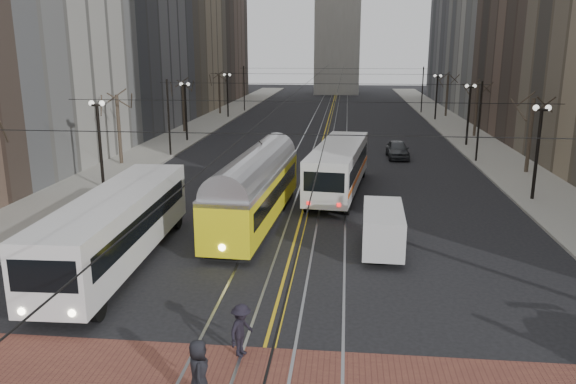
% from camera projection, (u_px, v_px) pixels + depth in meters
% --- Properties ---
extents(ground, '(260.00, 260.00, 0.00)m').
position_uv_depth(ground, '(273.00, 333.00, 18.52)').
color(ground, black).
rests_on(ground, ground).
extents(sidewalk_left, '(5.00, 140.00, 0.15)m').
position_uv_depth(sidewalk_left, '(193.00, 131.00, 63.36)').
color(sidewalk_left, gray).
rests_on(sidewalk_left, ground).
extents(sidewalk_right, '(5.00, 140.00, 0.15)m').
position_uv_depth(sidewalk_right, '(465.00, 135.00, 60.35)').
color(sidewalk_right, gray).
rests_on(sidewalk_right, ground).
extents(streetcar_rails, '(4.80, 130.00, 0.02)m').
position_uv_depth(streetcar_rails, '(326.00, 133.00, 61.88)').
color(streetcar_rails, gray).
rests_on(streetcar_rails, ground).
extents(centre_lines, '(0.42, 130.00, 0.01)m').
position_uv_depth(centre_lines, '(326.00, 133.00, 61.87)').
color(centre_lines, gold).
rests_on(centre_lines, ground).
extents(lamp_posts, '(27.60, 57.20, 5.60)m').
position_uv_depth(lamp_posts, '(319.00, 128.00, 45.53)').
color(lamp_posts, black).
rests_on(lamp_posts, ground).
extents(street_trees, '(31.68, 53.28, 5.60)m').
position_uv_depth(street_trees, '(322.00, 119.00, 51.79)').
color(street_trees, '#382D23').
rests_on(street_trees, ground).
extents(trolley_wires, '(25.96, 120.00, 6.60)m').
position_uv_depth(trolley_wires, '(322.00, 109.00, 51.14)').
color(trolley_wires, black).
rests_on(trolley_wires, ground).
extents(transit_bus, '(2.98, 12.69, 3.16)m').
position_uv_depth(transit_bus, '(118.00, 230.00, 23.96)').
color(transit_bus, silver).
rests_on(transit_bus, ground).
extents(streetcar, '(3.22, 13.15, 3.07)m').
position_uv_depth(streetcar, '(256.00, 195.00, 29.90)').
color(streetcar, yellow).
rests_on(streetcar, ground).
extents(rear_bus, '(4.00, 12.25, 3.14)m').
position_uv_depth(rear_bus, '(339.00, 169.00, 36.10)').
color(rear_bus, silver).
rests_on(rear_bus, ground).
extents(cargo_van, '(1.96, 4.72, 2.06)m').
position_uv_depth(cargo_van, '(383.00, 231.00, 25.59)').
color(cargo_van, silver).
rests_on(cargo_van, ground).
extents(sedan_grey, '(1.88, 4.40, 1.48)m').
position_uv_depth(sedan_grey, '(397.00, 149.00, 47.87)').
color(sedan_grey, '#393C40').
rests_on(sedan_grey, ground).
extents(pedestrian_a, '(0.75, 0.97, 1.77)m').
position_uv_depth(pedestrian_a, '(199.00, 371.00, 14.69)').
color(pedestrian_a, black).
rests_on(pedestrian_a, crosswalk_band).
extents(pedestrian_d, '(0.98, 1.23, 1.67)m').
position_uv_depth(pedestrian_d, '(241.00, 330.00, 16.95)').
color(pedestrian_d, black).
rests_on(pedestrian_d, crosswalk_band).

